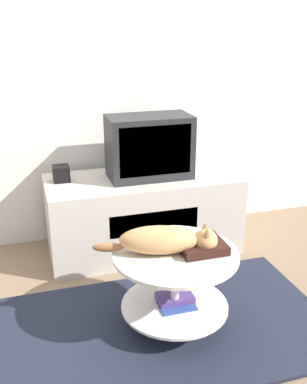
# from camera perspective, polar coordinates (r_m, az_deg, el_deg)

# --- Properties ---
(ground_plane) EXTENTS (12.00, 12.00, 0.00)m
(ground_plane) POSITION_cam_1_polar(r_m,az_deg,el_deg) (2.45, 1.38, -17.03)
(ground_plane) COLOR #7F664C
(wall_back) EXTENTS (8.00, 0.05, 2.60)m
(wall_back) POSITION_cam_1_polar(r_m,az_deg,el_deg) (3.16, -5.82, 17.04)
(wall_back) COLOR silver
(wall_back) RESTS_ON ground_plane
(rug) EXTENTS (1.74, 1.01, 0.02)m
(rug) POSITION_cam_1_polar(r_m,az_deg,el_deg) (2.45, 1.38, -16.85)
(rug) COLOR #1E2333
(rug) RESTS_ON ground_plane
(tv_stand) EXTENTS (1.29, 0.55, 0.53)m
(tv_stand) POSITION_cam_1_polar(r_m,az_deg,el_deg) (3.09, -1.34, -2.77)
(tv_stand) COLOR beige
(tv_stand) RESTS_ON ground_plane
(tv) EXTENTS (0.54, 0.29, 0.41)m
(tv) POSITION_cam_1_polar(r_m,az_deg,el_deg) (2.95, -0.53, 5.75)
(tv) COLOR #232326
(tv) RESTS_ON tv_stand
(speaker) EXTENTS (0.10, 0.10, 0.10)m
(speaker) POSITION_cam_1_polar(r_m,az_deg,el_deg) (2.97, -11.65, 2.32)
(speaker) COLOR black
(speaker) RESTS_ON tv_stand
(coffee_table) EXTENTS (0.63, 0.63, 0.42)m
(coffee_table) POSITION_cam_1_polar(r_m,az_deg,el_deg) (2.31, 2.76, -11.05)
(coffee_table) COLOR #B2B2B7
(coffee_table) RESTS_ON rug
(dvd_box) EXTENTS (0.23, 0.21, 0.04)m
(dvd_box) POSITION_cam_1_polar(r_m,az_deg,el_deg) (2.26, 6.09, -6.83)
(dvd_box) COLOR black
(dvd_box) RESTS_ON coffee_table
(cat) EXTENTS (0.60, 0.27, 0.14)m
(cat) POSITION_cam_1_polar(r_m,az_deg,el_deg) (2.21, 1.47, -6.12)
(cat) COLOR tan
(cat) RESTS_ON coffee_table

